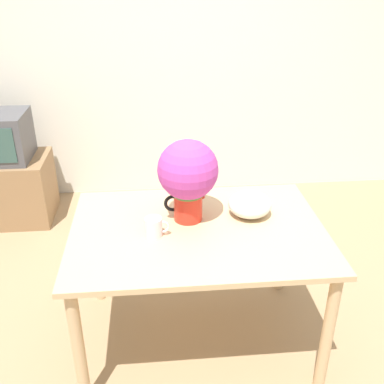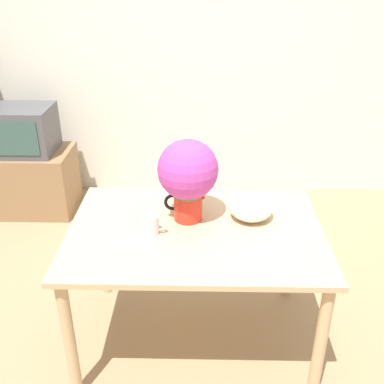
# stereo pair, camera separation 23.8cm
# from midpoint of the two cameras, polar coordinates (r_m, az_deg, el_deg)

# --- Properties ---
(ground_plane) EXTENTS (12.00, 12.00, 0.00)m
(ground_plane) POSITION_cam_midpoint_polar(r_m,az_deg,el_deg) (2.82, -0.49, -18.42)
(ground_plane) COLOR #9E7F5B
(wall_back) EXTENTS (8.00, 0.05, 2.60)m
(wall_back) POSITION_cam_midpoint_polar(r_m,az_deg,el_deg) (4.11, -3.09, 17.07)
(wall_back) COLOR silver
(wall_back) RESTS_ON ground_plane
(table) EXTENTS (1.34, 0.94, 0.76)m
(table) POSITION_cam_midpoint_polar(r_m,az_deg,el_deg) (2.42, -2.10, -6.68)
(table) COLOR tan
(table) RESTS_ON ground_plane
(flower_vase) EXTENTS (0.32, 0.32, 0.45)m
(flower_vase) POSITION_cam_midpoint_polar(r_m,az_deg,el_deg) (2.34, -3.44, 2.02)
(flower_vase) COLOR red
(flower_vase) RESTS_ON table
(coffee_mug) EXTENTS (0.12, 0.09, 0.10)m
(coffee_mug) POSITION_cam_midpoint_polar(r_m,az_deg,el_deg) (2.30, -7.79, -4.54)
(coffee_mug) COLOR silver
(coffee_mug) RESTS_ON table
(white_bowl) EXTENTS (0.24, 0.24, 0.13)m
(white_bowl) POSITION_cam_midpoint_polar(r_m,az_deg,el_deg) (2.46, 4.62, -1.63)
(white_bowl) COLOR silver
(white_bowl) RESTS_ON table
(tv_stand) EXTENTS (0.71, 0.52, 0.56)m
(tv_stand) POSITION_cam_midpoint_polar(r_m,az_deg,el_deg) (4.21, -23.76, 0.32)
(tv_stand) COLOR #8E6B47
(tv_stand) RESTS_ON ground_plane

